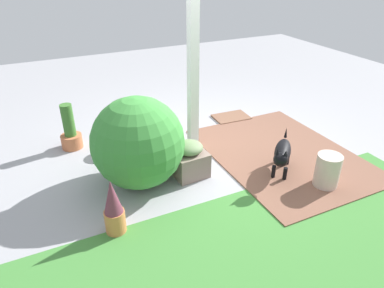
% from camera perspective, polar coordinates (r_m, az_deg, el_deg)
% --- Properties ---
extents(ground_plane, '(12.00, 12.00, 0.00)m').
position_cam_1_polar(ground_plane, '(4.97, 2.58, -1.20)').
color(ground_plane, '#9D9DA2').
extents(brick_path, '(1.80, 2.40, 0.02)m').
position_cam_1_polar(brick_path, '(5.04, 14.26, -1.57)').
color(brick_path, brown).
rests_on(brick_path, ground).
extents(porch_pillar, '(0.12, 0.12, 2.57)m').
position_cam_1_polar(porch_pillar, '(4.51, 0.16, 13.40)').
color(porch_pillar, white).
rests_on(porch_pillar, ground).
extents(stone_planter_nearest, '(0.41, 0.45, 0.46)m').
position_cam_1_polar(stone_planter_nearest, '(5.17, -5.16, 2.66)').
color(stone_planter_nearest, gray).
rests_on(stone_planter_nearest, ground).
extents(stone_planter_mid, '(0.42, 0.42, 0.46)m').
position_cam_1_polar(stone_planter_mid, '(4.36, -0.47, -2.47)').
color(stone_planter_mid, gray).
rests_on(stone_planter_mid, ground).
extents(round_shrub, '(1.09, 1.09, 1.09)m').
position_cam_1_polar(round_shrub, '(4.10, -8.72, 0.20)').
color(round_shrub, '#388536').
rests_on(round_shrub, ground).
extents(terracotta_pot_broad, '(0.31, 0.31, 0.37)m').
position_cam_1_polar(terracotta_pot_broad, '(5.00, -11.16, 1.29)').
color(terracotta_pot_broad, '#C46F50').
rests_on(terracotta_pot_broad, ground).
extents(terracotta_pot_spiky, '(0.21, 0.21, 0.61)m').
position_cam_1_polar(terracotta_pot_spiky, '(3.56, -12.56, -10.09)').
color(terracotta_pot_spiky, '#C67840').
rests_on(terracotta_pot_spiky, ground).
extents(terracotta_pot_tall, '(0.29, 0.29, 0.66)m').
position_cam_1_polar(terracotta_pot_tall, '(5.25, -19.05, 1.75)').
color(terracotta_pot_tall, '#BA6741').
rests_on(terracotta_pot_tall, ground).
extents(dog, '(0.60, 0.62, 0.50)m').
position_cam_1_polar(dog, '(4.47, 14.36, -1.52)').
color(dog, black).
rests_on(dog, ground).
extents(ceramic_urn, '(0.29, 0.29, 0.42)m').
position_cam_1_polar(ceramic_urn, '(4.44, 21.02, -4.09)').
color(ceramic_urn, beige).
rests_on(ceramic_urn, ground).
extents(doormat, '(0.60, 0.43, 0.03)m').
position_cam_1_polar(doormat, '(6.00, 6.35, 4.33)').
color(doormat, brown).
rests_on(doormat, ground).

